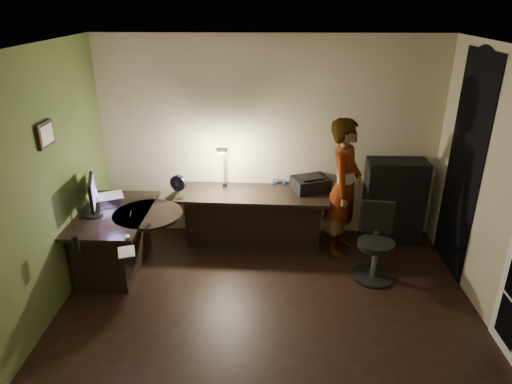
{
  "coord_description": "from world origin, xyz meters",
  "views": [
    {
      "loc": [
        -0.0,
        -3.84,
        3.1
      ],
      "look_at": [
        -0.15,
        1.05,
        1.0
      ],
      "focal_mm": 32.0,
      "sensor_mm": 36.0,
      "label": 1
    }
  ],
  "objects_px": {
    "desk_right": "(253,218)",
    "person": "(344,188)",
    "office_chair": "(376,244)",
    "cabinet": "(393,201)",
    "monitor": "(92,202)",
    "desk_left": "(117,241)"
  },
  "relations": [
    {
      "from": "desk_right",
      "to": "person",
      "type": "height_order",
      "value": "person"
    },
    {
      "from": "office_chair",
      "to": "person",
      "type": "bearing_deg",
      "value": 124.49
    },
    {
      "from": "desk_right",
      "to": "office_chair",
      "type": "height_order",
      "value": "office_chair"
    },
    {
      "from": "cabinet",
      "to": "monitor",
      "type": "xyz_separation_m",
      "value": [
        -3.7,
        -0.93,
        0.36
      ]
    },
    {
      "from": "desk_right",
      "to": "person",
      "type": "bearing_deg",
      "value": -5.92
    },
    {
      "from": "desk_right",
      "to": "person",
      "type": "distance_m",
      "value": 1.27
    },
    {
      "from": "desk_left",
      "to": "desk_right",
      "type": "bearing_deg",
      "value": 23.74
    },
    {
      "from": "monitor",
      "to": "person",
      "type": "height_order",
      "value": "person"
    },
    {
      "from": "person",
      "to": "office_chair",
      "type": "bearing_deg",
      "value": -132.69
    },
    {
      "from": "desk_left",
      "to": "office_chair",
      "type": "bearing_deg",
      "value": -1.36
    },
    {
      "from": "monitor",
      "to": "desk_left",
      "type": "bearing_deg",
      "value": 7.01
    },
    {
      "from": "office_chair",
      "to": "person",
      "type": "relative_size",
      "value": 0.51
    },
    {
      "from": "monitor",
      "to": "office_chair",
      "type": "height_order",
      "value": "monitor"
    },
    {
      "from": "desk_left",
      "to": "monitor",
      "type": "xyz_separation_m",
      "value": [
        -0.2,
        -0.09,
        0.55
      ]
    },
    {
      "from": "desk_left",
      "to": "person",
      "type": "distance_m",
      "value": 2.87
    },
    {
      "from": "desk_right",
      "to": "monitor",
      "type": "xyz_separation_m",
      "value": [
        -1.82,
        -0.78,
        0.56
      ]
    },
    {
      "from": "office_chair",
      "to": "desk_left",
      "type": "bearing_deg",
      "value": -173.97
    },
    {
      "from": "person",
      "to": "desk_right",
      "type": "bearing_deg",
      "value": 102.49
    },
    {
      "from": "office_chair",
      "to": "person",
      "type": "distance_m",
      "value": 0.83
    },
    {
      "from": "cabinet",
      "to": "monitor",
      "type": "height_order",
      "value": "cabinet"
    },
    {
      "from": "desk_left",
      "to": "cabinet",
      "type": "xyz_separation_m",
      "value": [
        3.51,
        0.84,
        0.19
      ]
    },
    {
      "from": "desk_left",
      "to": "cabinet",
      "type": "bearing_deg",
      "value": 14.17
    }
  ]
}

